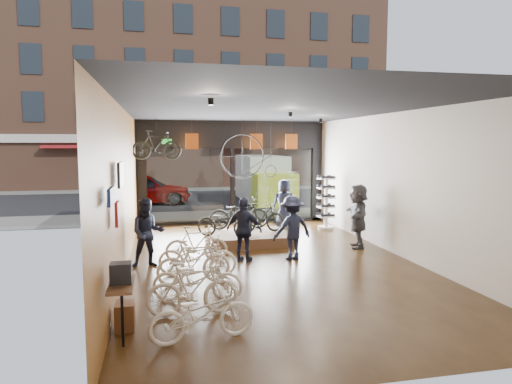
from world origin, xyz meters
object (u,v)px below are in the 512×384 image
object	(u,v)px
customer_1	(147,233)
street_car	(144,189)
box_truck	(266,180)
floor_bike_0	(202,313)
floor_bike_1	(193,289)
floor_bike_2	(197,279)
sunglasses_rack	(326,202)
display_platform	(248,238)
display_bike_mid	(261,218)
penny_farthing	(251,158)
floor_bike_3	(194,262)
customer_4	(284,204)
customer_5	(358,216)
floor_bike_4	(197,256)
customer_3	(292,228)
display_bike_left	(225,222)
hung_bike	(157,145)
floor_bike_5	(197,244)
display_bike_right	(239,214)
customer_2	(244,230)

from	to	relation	value
customer_1	street_car	bearing A→B (deg)	87.81
box_truck	customer_1	world-z (taller)	box_truck
floor_bike_0	floor_bike_1	size ratio (longest dim) A/B	1.01
floor_bike_2	sunglasses_rack	xyz separation A→B (m)	(4.99, 6.45, 0.50)
floor_bike_1	display_platform	xyz separation A→B (m)	(2.04, 5.49, -0.33)
display_platform	display_bike_mid	bearing A→B (deg)	2.28
floor_bike_0	display_platform	world-z (taller)	floor_bike_0
penny_farthing	floor_bike_0	bearing A→B (deg)	-106.16
floor_bike_3	customer_1	xyz separation A→B (m)	(-0.98, 1.59, 0.35)
floor_bike_2	customer_4	size ratio (longest dim) A/B	0.98
customer_1	customer_5	bearing A→B (deg)	4.50
floor_bike_4	penny_farthing	distance (m)	6.03
penny_farthing	display_bike_mid	bearing A→B (deg)	-93.32
customer_3	display_bike_left	bearing A→B (deg)	-62.11
floor_bike_1	customer_5	xyz separation A→B (m)	(5.02, 4.31, 0.44)
floor_bike_4	hung_bike	world-z (taller)	hung_bike
box_truck	display_bike_left	size ratio (longest dim) A/B	3.65
floor_bike_0	display_bike_left	bearing A→B (deg)	-19.93
floor_bike_3	floor_bike_5	distance (m)	1.76
floor_bike_3	box_truck	bearing A→B (deg)	-28.03
floor_bike_3	customer_4	world-z (taller)	customer_4
display_bike_left	display_bike_mid	world-z (taller)	display_bike_mid
display_bike_right	street_car	bearing A→B (deg)	19.71
customer_2	customer_5	bearing A→B (deg)	-130.88
floor_bike_2	customer_1	world-z (taller)	customer_1
customer_5	display_platform	bearing A→B (deg)	-93.47
customer_2	penny_farthing	world-z (taller)	penny_farthing
display_platform	display_bike_right	bearing A→B (deg)	101.27
floor_bike_2	customer_5	bearing A→B (deg)	-40.78
street_car	customer_3	world-z (taller)	customer_3
display_bike_left	floor_bike_4	bearing A→B (deg)	-173.87
floor_bike_2	display_bike_mid	bearing A→B (deg)	-12.97
floor_bike_4	sunglasses_rack	world-z (taller)	sunglasses_rack
display_bike_right	hung_bike	distance (m)	3.48
display_bike_mid	penny_farthing	xyz separation A→B (m)	(0.12, 2.08, 1.75)
floor_bike_4	customer_5	bearing A→B (deg)	-55.72
floor_bike_3	display_bike_left	bearing A→B (deg)	-27.19
sunglasses_rack	display_bike_mid	bearing A→B (deg)	-132.21
sunglasses_rack	penny_farthing	world-z (taller)	penny_farthing
display_platform	hung_bike	xyz separation A→B (m)	(-2.62, 1.94, 2.78)
street_car	box_truck	size ratio (longest dim) A/B	0.75
customer_2	penny_farthing	size ratio (longest dim) A/B	0.86
box_truck	hung_bike	distance (m)	8.75
street_car	display_bike_left	distance (m)	10.47
penny_farthing	street_car	bearing A→B (deg)	116.63
floor_bike_4	display_bike_left	bearing A→B (deg)	-8.26
floor_bike_2	display_bike_right	bearing A→B (deg)	-4.89
floor_bike_1	display_bike_mid	xyz separation A→B (m)	(2.45, 5.51, 0.28)
display_bike_left	display_bike_right	xyz separation A→B (m)	(0.61, 1.15, 0.06)
floor_bike_1	customer_1	world-z (taller)	customer_1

